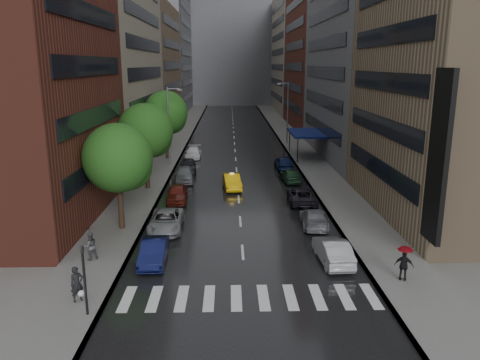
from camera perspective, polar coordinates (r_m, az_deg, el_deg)
The scene contains 21 objects.
ground at distance 26.59m, azimuth 0.58°, elevation -12.12°, with size 220.00×220.00×0.00m, color gray.
road at distance 74.79m, azimuth -0.71°, elevation 4.99°, with size 14.00×140.00×0.01m, color black.
sidewalk_left at distance 75.22m, azimuth -7.61°, elevation 4.97°, with size 4.00×140.00×0.15m, color gray.
sidewalk_right at distance 75.41m, azimuth 6.17°, elevation 5.04°, with size 4.00×140.00×0.15m, color gray.
crosswalk at distance 24.81m, azimuth 1.21°, elevation -14.12°, with size 13.15×2.80×0.01m.
buildings_left at distance 83.97m, azimuth -11.56°, elevation 16.64°, with size 8.00×108.00×38.00m.
buildings_right at distance 82.17m, azimuth 10.15°, elevation 16.10°, with size 8.05×109.10×36.00m.
building_far at distance 141.93m, azimuth -1.06°, elevation 15.72°, with size 40.00×14.00×32.00m, color slate.
tree_near at distance 33.70m, azimuth -14.68°, elevation 2.59°, with size 4.87×4.87×7.77m.
tree_mid at distance 44.53m, azimuth -11.46°, elevation 5.86°, with size 5.16×5.16×8.22m.
tree_far at distance 58.69m, azimuth -9.05°, elevation 8.11°, with size 5.38×5.38×8.57m.
taxi at distance 44.87m, azimuth -1.00°, elevation -0.20°, with size 1.50×4.31×1.42m, color yellow.
parked_cars_left at distance 44.22m, azimuth -7.25°, elevation -0.50°, with size 2.42×37.05×1.57m.
parked_cars_right at distance 41.57m, azimuth 7.31°, elevation -1.44°, with size 2.44×30.30×1.59m.
ped_bag_walker at distance 25.15m, azimuth -19.24°, elevation -11.95°, with size 0.79×0.76×1.82m.
ped_black_umbrella at distance 29.75m, azimuth -17.85°, elevation -7.02°, with size 1.07×1.01×2.09m.
ped_red_umbrella at distance 27.27m, azimuth 19.41°, elevation -9.22°, with size 1.09×0.82×2.01m.
traffic_light at distance 23.28m, azimuth -18.48°, elevation -10.79°, with size 0.18×0.15×3.45m.
street_lamp_left at distance 54.73m, azimuth -8.64°, elevation 6.68°, with size 1.74×0.22×9.00m.
street_lamp_right at distance 69.72m, azimuth 5.75°, elevation 8.31°, with size 1.74×0.22×9.00m.
awning at distance 60.29m, azimuth 8.06°, elevation 5.68°, with size 4.00×8.00×3.12m.
Camera 1 is at (-0.83, -23.86, 11.70)m, focal length 35.00 mm.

